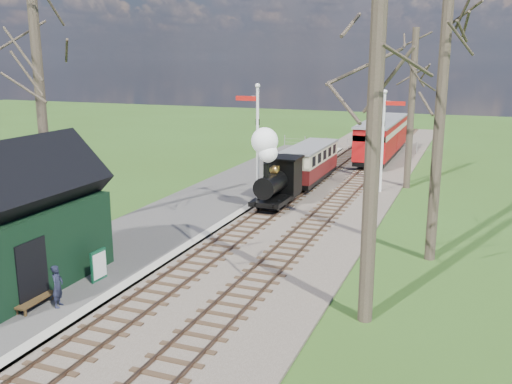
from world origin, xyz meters
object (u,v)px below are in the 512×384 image
person (57,286)px  bench (32,295)px  station_shed (14,224)px  red_carriage_a (376,143)px  locomotive (275,172)px  semaphore_far (384,134)px  red_carriage_b (388,133)px  sign_board (99,265)px  coach (310,162)px  semaphore_near (256,138)px

person → bench: bearing=94.8°
station_shed → red_carriage_a: station_shed is taller
locomotive → person: (-2.05, -13.47, -1.04)m
semaphore_far → red_carriage_b: bearing=97.4°
red_carriage_a → sign_board: size_ratio=5.40×
sign_board → red_carriage_a: bearing=79.0°
red_carriage_a → coach: bearing=-109.4°
coach → red_carriage_b: red_carriage_b is taller
red_carriage_b → sign_board: 30.63m
semaphore_far → person: (-6.43, -18.82, -2.51)m
station_shed → bench: bearing=-35.9°
semaphore_far → bench: bearing=-110.5°
locomotive → semaphore_near: bearing=-139.0°
sign_board → bench: (-0.57, -2.45, -0.14)m
bench → sign_board: bearing=76.8°
coach → red_carriage_b: bearing=78.6°
locomotive → semaphore_far: bearing=50.6°
semaphore_near → person: semaphore_near is taller
station_shed → semaphore_far: size_ratio=1.10×
red_carriage_a → person: size_ratio=4.37×
semaphore_near → person: size_ratio=4.83×
locomotive → sign_board: locomotive is taller
locomotive → bench: 14.10m
person → station_shed: bearing=52.7°
coach → semaphore_near: bearing=-96.5°
semaphore_far → coach: 4.85m
coach → red_carriage_b: 13.13m
semaphore_near → red_carriage_b: 19.97m
bench → person: size_ratio=1.10×
coach → bench: coach is taller
locomotive → red_carriage_b: locomotive is taller
coach → person: (-2.06, -19.53, -0.54)m
coach → red_carriage_b: (2.60, 12.86, 0.24)m
semaphore_near → bench: (-2.00, -13.11, -3.04)m
person → semaphore_near: bearing=-23.0°
station_shed → sign_board: station_shed is taller
station_shed → person: (2.24, -0.81, -1.42)m
red_carriage_b → bench: (-5.37, -32.69, -1.05)m
bench → semaphore_far: bearing=69.5°
station_shed → red_carriage_a: (6.90, 26.08, -0.64)m
coach → person: coach is taller
semaphore_far → red_carriage_a: 8.45m
station_shed → semaphore_far: 20.01m
station_shed → bench: (1.52, -1.10, -1.69)m
person → coach: bearing=-23.3°
red_carriage_a → semaphore_near: bearing=-103.5°
locomotive → red_carriage_b: (2.61, 18.92, -0.25)m
station_shed → coach: 19.22m
locomotive → bench: bearing=-101.3°
red_carriage_a → locomotive: bearing=-101.0°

